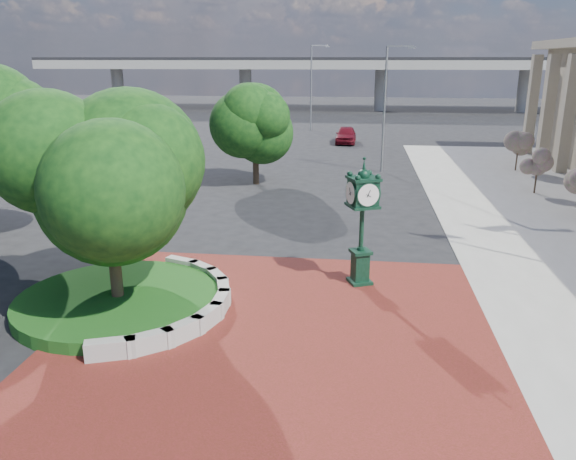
% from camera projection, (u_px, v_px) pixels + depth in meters
% --- Properties ---
extents(ground, '(200.00, 200.00, 0.00)m').
position_uv_depth(ground, '(280.00, 316.00, 16.59)').
color(ground, black).
rests_on(ground, ground).
extents(plaza, '(12.00, 12.00, 0.04)m').
position_uv_depth(plaza, '(275.00, 331.00, 15.64)').
color(plaza, maroon).
rests_on(plaza, ground).
extents(planter_wall, '(2.96, 6.77, 0.54)m').
position_uv_depth(planter_wall, '(191.00, 303.00, 16.84)').
color(planter_wall, '#9E9B93').
rests_on(planter_wall, ground).
extents(grass_bed, '(6.10, 6.10, 0.40)m').
position_uv_depth(grass_bed, '(118.00, 301.00, 17.13)').
color(grass_bed, '#144313').
rests_on(grass_bed, ground).
extents(overpass, '(90.00, 12.00, 7.50)m').
position_uv_depth(overpass, '(345.00, 64.00, 81.12)').
color(overpass, '#9E9B93').
rests_on(overpass, ground).
extents(tree_planter, '(5.20, 5.20, 6.33)m').
position_uv_depth(tree_planter, '(108.00, 188.00, 16.10)').
color(tree_planter, '#38281C').
rests_on(tree_planter, ground).
extents(tree_street, '(4.40, 4.40, 5.45)m').
position_uv_depth(tree_street, '(255.00, 130.00, 33.20)').
color(tree_street, '#38281C').
rests_on(tree_street, ground).
extents(post_clock, '(1.10, 1.10, 4.25)m').
position_uv_depth(post_clock, '(362.00, 217.00, 18.31)').
color(post_clock, black).
rests_on(post_clock, ground).
extents(parked_car, '(1.83, 4.40, 1.49)m').
position_uv_depth(parked_car, '(346.00, 135.00, 50.40)').
color(parked_car, maroon).
rests_on(parked_car, ground).
extents(street_lamp_near, '(1.82, 0.28, 8.11)m').
position_uv_depth(street_lamp_near, '(388.00, 100.00, 36.33)').
color(street_lamp_near, slate).
rests_on(street_lamp_near, ground).
extents(street_lamp_far, '(1.88, 0.78, 8.65)m').
position_uv_depth(street_lamp_far, '(313.00, 81.00, 58.22)').
color(street_lamp_far, slate).
rests_on(street_lamp_far, ground).
extents(shrub_mid, '(1.20, 1.20, 2.20)m').
position_uv_depth(shrub_mid, '(538.00, 166.00, 31.20)').
color(shrub_mid, '#38281C').
rests_on(shrub_mid, ground).
extents(shrub_far, '(1.20, 1.20, 2.20)m').
position_uv_depth(shrub_far, '(518.00, 147.00, 37.62)').
color(shrub_far, '#38281C').
rests_on(shrub_far, ground).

